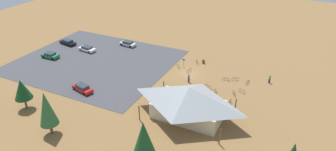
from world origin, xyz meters
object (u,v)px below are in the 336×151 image
Objects in this scene: visitor_near_lot at (189,78)px; pine_center at (47,109)px; pine_far_west at (22,89)px; bicycle_blue_by_bin at (235,79)px; bicycle_orange_yard_right at (194,88)px; car_white_back_corner at (87,49)px; visitor_at_bikes at (270,79)px; bicycle_silver_back_row at (242,91)px; bicycle_silver_edge_south at (197,62)px; trash_bin at (204,61)px; bicycle_purple_yard_front at (208,87)px; car_green_aisle_side at (50,55)px; car_black_inner_stall at (68,42)px; bicycle_yellow_yard_left at (216,92)px; pine_east at (144,138)px; bicycle_black_mid_cluster at (248,82)px; bicycle_red_near_sign at (230,102)px; bicycle_white_lone_west at (178,66)px; bicycle_green_yard_center at (226,79)px; bike_pavilion at (189,100)px; car_red_near_entry at (82,88)px; car_silver_mid_lot at (128,43)px; bicycle_teal_trailside at (234,93)px; bicycle_red_front_row at (189,71)px; lot_sign at (184,62)px.

pine_center is at bearing 62.10° from visitor_near_lot.
pine_far_west is 3.84× the size of bicycle_blue_by_bin.
bicycle_orange_yard_right is 32.08m from car_white_back_corner.
car_white_back_corner is at bearing 4.49° from visitor_at_bikes.
bicycle_silver_edge_south is at bearing -33.70° from bicycle_silver_back_row.
bicycle_orange_yard_right is at bearing 101.58° from trash_bin.
bicycle_blue_by_bin is (-21.76, -29.85, -4.40)m from pine_center.
bicycle_purple_yard_front reaches higher than bicycle_blue_by_bin.
bicycle_blue_by_bin is 1.11× the size of bicycle_silver_edge_south.
bicycle_silver_back_row is 0.89× the size of bicycle_purple_yard_front.
visitor_at_bikes is at bearing 173.15° from bicycle_silver_edge_south.
car_green_aisle_side is (39.30, 2.88, 0.34)m from bicycle_purple_yard_front.
pine_far_west reaches higher than bicycle_orange_yard_right.
car_black_inner_stall is at bearing -10.35° from bicycle_orange_yard_right.
bicycle_yellow_yard_left is at bearing 27.74° from bicycle_silver_back_row.
pine_east is 4.48× the size of bicycle_black_mid_cluster.
car_white_back_corner is at bearing -40.39° from pine_east.
pine_far_west is 31.44m from visitor_near_lot.
visitor_at_bikes reaches higher than bicycle_red_near_sign.
bicycle_black_mid_cluster is (-4.76, -6.47, -0.00)m from bicycle_yellow_yard_left.
pine_far_west reaches higher than bicycle_white_lone_west.
bicycle_white_lone_west reaches higher than bicycle_green_yard_center.
car_green_aisle_side is 2.36× the size of visitor_at_bikes.
trash_bin is 38.71m from pine_far_west.
bike_pavilion is at bearing 102.91° from trash_bin.
bicycle_white_lone_west is at bearing -31.55° from bicycle_yellow_yard_left.
pine_east is at bearing 105.44° from bicycle_white_lone_west.
pine_center reaches higher than car_black_inner_stall.
visitor_near_lot reaches higher than car_red_near_entry.
bicycle_green_yard_center is (3.16, -8.24, -0.05)m from bicycle_red_near_sign.
pine_center reaches higher than car_red_near_entry.
car_red_near_entry reaches higher than bicycle_silver_back_row.
bike_pavilion is 15.61m from bicycle_green_yard_center.
visitor_near_lot is at bearing 24.71° from visitor_at_bikes.
trash_bin is at bearing -131.88° from bicycle_white_lone_west.
car_silver_mid_lot is (-0.67, -32.60, -3.27)m from pine_far_west.
bicycle_teal_trailside is (-6.32, -23.54, -4.34)m from pine_east.
pine_far_west is 26.25m from car_white_back_corner.
bicycle_white_lone_west is 0.75× the size of bicycle_red_front_row.
visitor_near_lot is at bearing -81.80° from pine_east.
trash_bin is at bearing -146.86° from bicycle_silver_edge_south.
car_green_aisle_side is at bearing 17.10° from lot_sign.
visitor_near_lot is at bearing 29.67° from bicycle_blue_by_bin.
bicycle_teal_trailside is 15.63m from bicycle_white_lone_west.
pine_east reaches higher than bicycle_purple_yard_front.
car_green_aisle_side is (33.07, 7.80, 0.34)m from bicycle_red_front_row.
bicycle_silver_back_row is 40.49m from car_white_back_corner.
bicycle_teal_trailside is (-13.56, 6.79, -1.03)m from lot_sign.
bicycle_purple_yard_front is (-4.89, 10.60, -0.05)m from trash_bin.
bicycle_purple_yard_front is 1.15× the size of bicycle_blue_by_bin.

